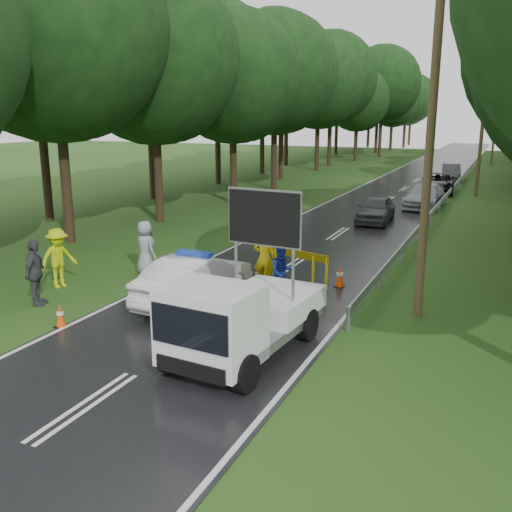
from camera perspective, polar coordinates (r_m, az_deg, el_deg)
The scene contains 24 objects.
ground at distance 16.70m, azimuth -3.24°, elevation -5.63°, with size 160.00×160.00×0.00m, color #204714.
road at distance 44.90m, azimuth 14.61°, elevation 6.53°, with size 7.00×140.00×0.02m, color black.
guardrail at distance 44.06m, azimuth 19.35°, elevation 6.75°, with size 0.12×60.06×0.70m.
utility_pole_near at distance 16.09m, azimuth 17.05°, elevation 11.47°, with size 1.40×0.24×10.00m.
utility_pole_mid at distance 42.00m, azimuth 21.74°, elevation 12.42°, with size 1.40×0.24×10.00m.
utility_pole_far at distance 67.98m, azimuth 22.85°, elevation 12.64°, with size 1.40×0.24×10.00m.
tree_left_near at distance 22.83m, azimuth -22.60°, elevation 17.93°, with size 7.92×7.92×11.52m.
police_sedan at distance 17.33m, azimuth -6.12°, elevation -2.37°, with size 1.89×4.58×1.62m.
work_truck at distance 13.29m, azimuth -1.73°, elevation -6.16°, with size 2.51×4.97×3.83m.
barrier at distance 19.39m, azimuth 3.83°, elevation -0.15°, with size 2.67×0.85×1.15m.
officer at distance 18.70m, azimuth 0.86°, elevation -0.19°, with size 0.74×0.48×2.02m, color yellow.
civilian at distance 17.55m, azimuth 2.66°, elevation -1.66°, with size 0.84×0.66×1.74m, color #172F97.
bystander_left at distance 19.86m, azimuth -19.16°, elevation -0.19°, with size 1.28×0.74×1.99m, color #BCD10B.
bystander_mid at distance 18.23m, azimuth -21.22°, elevation -1.59°, with size 1.18×0.49×2.01m, color #3E3F45.
bystander_right at distance 20.69m, azimuth -11.01°, elevation 0.83°, with size 0.95×0.62×1.93m, color #8998A5.
queue_car_first at distance 30.75m, azimuth 11.87°, elevation 4.64°, with size 1.67×4.15×1.41m, color #414349.
queue_car_second at distance 36.32m, azimuth 16.51°, elevation 5.79°, with size 1.98×4.87×1.41m, color #A6A8AE.
queue_car_third at distance 43.09m, azimuth 17.66°, elevation 6.95°, with size 2.34×5.08×1.41m, color black.
queue_car_fourth at distance 51.78m, azimuth 18.92°, elevation 7.94°, with size 1.44×4.13×1.36m, color #45494E.
cone_near_left at distance 16.35m, azimuth -18.99°, elevation -5.69°, with size 0.31×0.31×0.65m.
cone_center at distance 17.19m, azimuth -0.32°, elevation -3.77°, with size 0.35×0.35×0.73m.
cone_far at distance 19.21m, azimuth 0.21°, elevation -1.97°, with size 0.30×0.30×0.64m.
cone_left_mid at distance 20.70m, azimuth -7.85°, elevation -0.84°, with size 0.33×0.33×0.69m.
cone_right at distance 19.11m, azimuth 8.37°, elevation -2.05°, with size 0.35×0.35×0.75m.
Camera 1 is at (7.23, -13.95, 5.67)m, focal length 40.00 mm.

